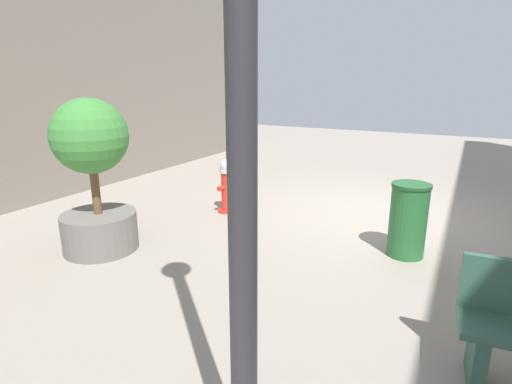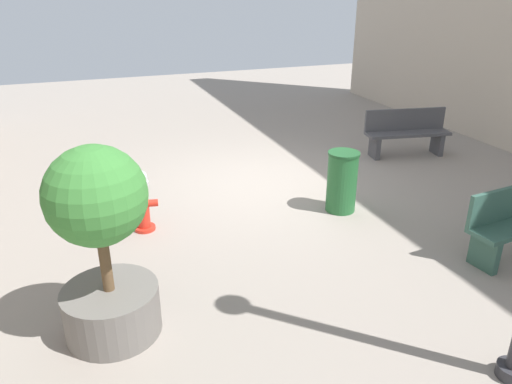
{
  "view_description": "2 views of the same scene",
  "coord_description": "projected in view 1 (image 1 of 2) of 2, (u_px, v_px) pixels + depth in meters",
  "views": [
    {
      "loc": [
        -1.31,
        6.7,
        2.22
      ],
      "look_at": [
        1.06,
        2.25,
        0.81
      ],
      "focal_mm": 28.18,
      "sensor_mm": 36.0,
      "label": 1
    },
    {
      "loc": [
        2.99,
        7.56,
        3.34
      ],
      "look_at": [
        0.96,
        2.21,
        0.86
      ],
      "focal_mm": 34.09,
      "sensor_mm": 36.0,
      "label": 2
    }
  ],
  "objects": [
    {
      "name": "fire_hydrant",
      "position": [
        227.0,
        186.0,
        6.88
      ],
      "size": [
        0.38,
        0.41,
        0.92
      ],
      "color": "red",
      "rests_on": "ground_plane"
    },
    {
      "name": "trash_bin",
      "position": [
        408.0,
        220.0,
        5.15
      ],
      "size": [
        0.49,
        0.49,
        0.97
      ],
      "color": "#266633",
      "rests_on": "ground_plane"
    },
    {
      "name": "ground_plane",
      "position": [
        372.0,
        214.0,
        6.88
      ],
      "size": [
        23.4,
        23.4,
        0.0
      ],
      "primitive_type": "plane",
      "color": "gray"
    },
    {
      "name": "planter_tree",
      "position": [
        94.0,
        172.0,
        5.18
      ],
      "size": [
        0.97,
        0.97,
        2.02
      ],
      "color": "slate",
      "rests_on": "ground_plane"
    }
  ]
}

